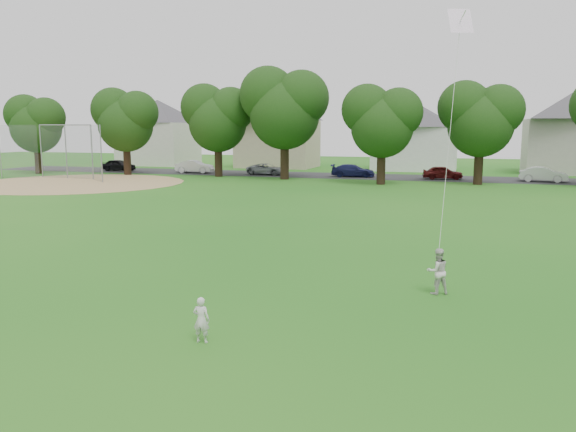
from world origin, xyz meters
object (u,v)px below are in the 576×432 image
(older_boy, at_px, (437,271))
(kite, at_px, (449,141))
(toddler, at_px, (201,320))
(baseball_backstop, at_px, (62,152))

(older_boy, distance_m, kite, 3.64)
(toddler, relative_size, baseball_backstop, 0.09)
(toddler, bearing_deg, kite, -132.92)
(older_boy, xyz_separation_m, baseball_backstop, (-34.50, 27.15, 1.80))
(toddler, xyz_separation_m, older_boy, (4.64, 5.22, 0.14))
(toddler, distance_m, older_boy, 6.99)
(toddler, height_order, older_boy, older_boy)
(toddler, relative_size, kite, 0.14)
(baseball_backstop, bearing_deg, older_boy, -38.19)
(toddler, distance_m, baseball_backstop, 44.08)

